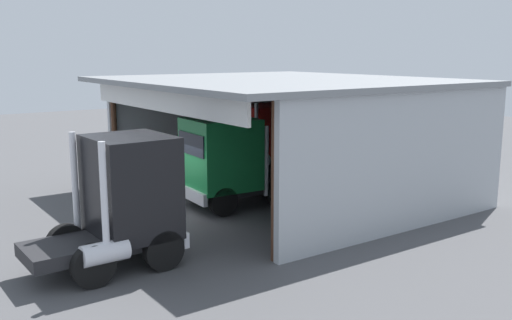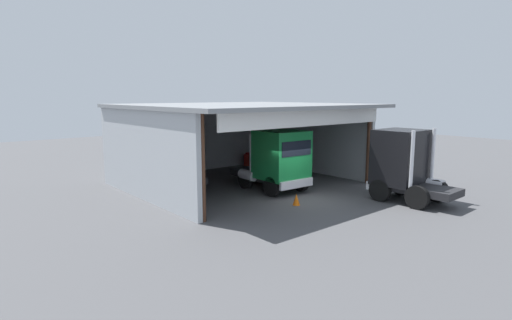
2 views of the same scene
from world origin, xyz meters
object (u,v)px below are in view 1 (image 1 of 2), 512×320
Objects in this scene: truck_black_center_left_bay at (124,199)px; truck_red_yard_outside at (264,137)px; tool_cart at (445,190)px; traffic_cone at (147,203)px; oil_drum at (440,189)px; truck_green_center_bay at (228,161)px.

truck_red_yard_outside is at bearing 125.81° from truck_black_center_left_bay.
tool_cart is (8.69, 2.55, -1.29)m from truck_red_yard_outside.
truck_red_yard_outside is 8.28m from traffic_cone.
oil_drum is (0.50, 13.12, -1.44)m from truck_black_center_left_bay.
truck_green_center_bay is at bearing 64.50° from traffic_cone.
oil_drum is at bearing -115.04° from truck_green_center_bay.
oil_drum is at bearing 153.20° from tool_cart.
truck_black_center_left_bay is (7.85, -10.39, 0.09)m from truck_red_yard_outside.
oil_drum is (4.02, 7.53, -1.35)m from truck_green_center_bay.
tool_cart is at bearing 16.38° from truck_red_yard_outside.
truck_black_center_left_bay reaches higher than tool_cart.
truck_green_center_bay is 6.61m from truck_black_center_left_bay.
tool_cart reaches higher than oil_drum.
truck_red_yard_outside is 1.12× the size of truck_black_center_left_bay.
truck_red_yard_outside reaches higher than traffic_cone.
truck_red_yard_outside is at bearing -163.63° from tool_cart.
oil_drum is at bearing 18.08° from truck_red_yard_outside.
truck_black_center_left_bay is at bearing -30.36° from traffic_cone.
truck_green_center_bay is 5.17× the size of tool_cart.
truck_green_center_bay reaches higher than traffic_cone.
traffic_cone is (3.02, -7.56, -1.51)m from truck_red_yard_outside.
tool_cart is at bearing -117.59° from truck_green_center_bay.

